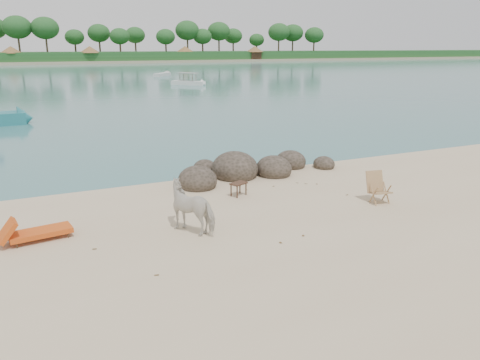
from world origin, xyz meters
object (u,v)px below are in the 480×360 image
object	(u,v)px
lounge_chair	(40,230)
deck_chair	(380,189)
boulders	(246,170)
cow	(194,207)
side_table	(239,190)

from	to	relation	value
lounge_chair	deck_chair	world-z (taller)	deck_chair
boulders	lounge_chair	distance (m)	7.88
deck_chair	boulders	bearing A→B (deg)	126.70
cow	deck_chair	distance (m)	5.87
lounge_chair	boulders	bearing A→B (deg)	16.50
boulders	cow	world-z (taller)	cow
cow	side_table	bearing A→B (deg)	-170.05
boulders	deck_chair	distance (m)	5.13
boulders	lounge_chair	world-z (taller)	boulders
lounge_chair	side_table	bearing A→B (deg)	3.05
cow	side_table	size ratio (longest dim) A/B	2.88
lounge_chair	cow	bearing A→B (deg)	-23.32
boulders	deck_chair	bearing A→B (deg)	-62.68
cow	side_table	world-z (taller)	cow
side_table	boulders	bearing A→B (deg)	34.86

